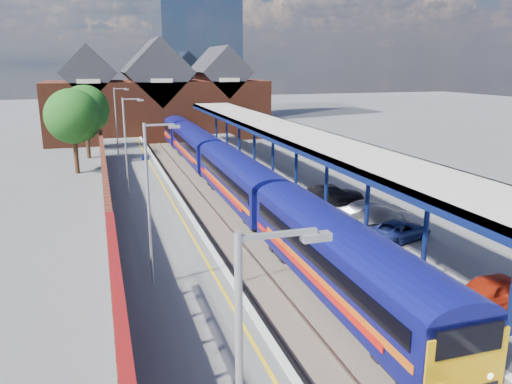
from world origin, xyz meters
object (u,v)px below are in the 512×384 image
train (214,158)px  parked_car_blue (400,230)px  lamp_post_d (117,118)px  lamp_post_c (127,141)px  lamp_post_b (151,195)px  parked_car_dark (331,194)px  parked_car_red (503,291)px  platform_sign (146,166)px  parked_car_silver (375,212)px

train → parked_car_blue: 21.80m
lamp_post_d → parked_car_blue: (13.28, -30.27, -3.44)m
lamp_post_c → lamp_post_b: bearing=-90.0°
lamp_post_b → lamp_post_c: (0.00, 16.00, 0.00)m
parked_car_dark → parked_car_red: bearing=178.9°
lamp_post_c → platform_sign: lamp_post_c is taller
train → lamp_post_c: lamp_post_c is taller
lamp_post_b → parked_car_dark: 16.22m
train → parked_car_silver: bearing=-72.5°
lamp_post_d → parked_car_red: size_ratio=1.78×
parked_car_dark → platform_sign: bearing=52.2°
lamp_post_c → parked_car_silver: bearing=-39.8°
train → platform_sign: (-6.49, -4.84, 0.57)m
train → parked_car_silver: train is taller
train → parked_car_dark: (5.02, -13.55, -0.44)m
platform_sign → parked_car_red: size_ratio=0.64×
parked_car_red → parked_car_blue: (0.52, 7.92, -0.12)m
lamp_post_c → lamp_post_d: size_ratio=1.00×
lamp_post_d → parked_car_dark: size_ratio=1.50×
parked_car_red → parked_car_dark: parked_car_dark is taller
parked_car_dark → lamp_post_d: bearing=28.9°
lamp_post_d → platform_sign: 14.25m
train → parked_car_blue: (5.43, -21.11, -0.57)m
parked_car_red → parked_car_silver: (0.79, 10.92, -0.01)m
platform_sign → train: bearing=36.7°
lamp_post_c → lamp_post_d: bearing=90.0°
parked_car_dark → lamp_post_b: bearing=125.1°
train → parked_car_blue: bearing=-75.6°
train → parked_car_dark: train is taller
train → parked_car_red: (4.91, -29.03, -0.45)m
parked_car_red → parked_car_silver: bearing=-6.1°
parked_car_silver → lamp_post_c: bearing=51.2°
platform_sign → parked_car_red: bearing=-64.8°
parked_car_red → lamp_post_b: bearing=62.2°
platform_sign → parked_car_silver: (12.19, -13.27, -1.03)m
train → parked_car_silver: (5.70, -18.11, -0.46)m
parked_car_silver → parked_car_red: bearing=176.8°
train → lamp_post_c: bearing=-139.0°
lamp_post_d → parked_car_silver: 30.63m
lamp_post_b → parked_car_silver: bearing=19.2°
parked_car_silver → parked_car_blue: 3.01m
lamp_post_c → lamp_post_d: 16.00m
lamp_post_b → parked_car_blue: (13.28, 1.73, -3.44)m
parked_car_dark → parked_car_blue: size_ratio=1.19×
lamp_post_c → platform_sign: size_ratio=2.80×
parked_car_silver → parked_car_dark: parked_car_dark is taller
parked_car_dark → parked_car_silver: bearing=-172.3°
lamp_post_d → parked_car_blue: lamp_post_d is taller
train → platform_sign: bearing=-143.3°
platform_sign → parked_car_blue: size_ratio=0.63×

